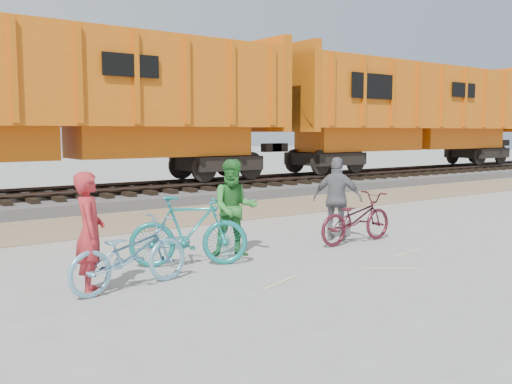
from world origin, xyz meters
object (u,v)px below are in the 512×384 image
Objects in this scene: hopper_car_right at (411,110)px; bicycle_blue at (130,254)px; hopper_car_center at (60,98)px; person_solo at (90,233)px; bicycle_teal at (189,231)px; bicycle_maroon at (356,218)px; person_woman at (337,199)px; person_man at (235,208)px.

hopper_car_right is 19.31m from bicycle_blue.
hopper_car_center is 8.81× the size of person_solo.
bicycle_maroon is at bearing -66.69° from bicycle_teal.
hopper_car_right reaches higher than person_woman.
person_solo is (-2.48, -8.75, -2.21)m from hopper_car_center.
bicycle_blue is 0.98× the size of bicycle_teal.
bicycle_maroon is 1.13× the size of person_solo.
person_solo is at bearing 63.29° from person_woman.
person_man reaches higher than bicycle_blue.
person_woman is (2.67, -8.03, -2.20)m from hopper_car_center.
person_man is at bearing -87.87° from hopper_car_center.
person_woman is at bearing -146.92° from hopper_car_right.
person_solo is (-1.78, -0.55, 0.24)m from bicycle_teal.
bicycle_blue is (-1.98, -8.85, -2.53)m from hopper_car_center.
person_solo is at bearing -153.42° from hopper_car_right.
person_man reaches higher than person_woman.
bicycle_maroon is (3.47, -0.24, -0.08)m from bicycle_teal.
bicycle_blue is 0.60m from person_solo.
bicycle_maroon is 1.12× the size of person_woman.
hopper_car_center is 7.77× the size of bicycle_maroon.
bicycle_teal is 1.14× the size of person_woman.
bicycle_maroon is 0.53m from person_woman.
person_solo is at bearing -137.39° from person_man.
bicycle_teal is at bearing -141.23° from person_man.
hopper_car_right is at bearing -71.58° from bicycle_blue.
hopper_car_right reaches higher than person_solo.
person_man reaches higher than person_solo.
hopper_car_right is 15.07m from bicycle_maroon.
hopper_car_right is at bearing 55.99° from person_man.
person_man is at bearing -51.48° from bicycle_teal.
bicycle_blue is at bearing 94.15° from bicycle_maroon.
bicycle_blue is 1.44m from bicycle_teal.
bicycle_blue is 4.77m from bicycle_maroon.
hopper_car_right is 7.77× the size of bicycle_maroon.
hopper_car_right reaches higher than person_man.
hopper_car_center is at bearing 119.59° from person_man.
bicycle_maroon is (2.77, -8.43, -2.53)m from hopper_car_center.
bicycle_teal is (-15.70, -8.19, -2.45)m from hopper_car_right.
hopper_car_center reaches higher than person_solo.
bicycle_maroon is at bearing -145.42° from hopper_car_right.
hopper_car_center is 7.74× the size of bicycle_blue.
bicycle_blue is at bearing -102.62° from hopper_car_center.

